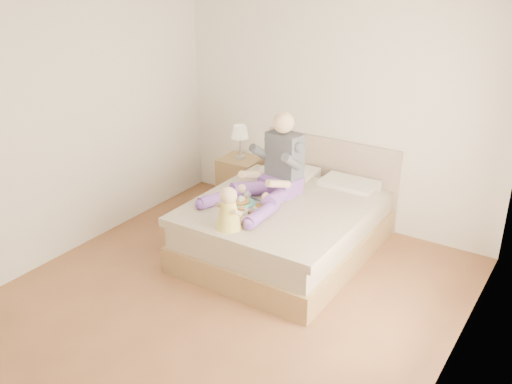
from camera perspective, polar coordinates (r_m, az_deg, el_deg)
The scene contains 7 objects.
room at distance 4.85m, azimuth -1.90°, elevation 4.48°, with size 4.02×4.22×2.71m.
bed at distance 6.19m, azimuth 3.30°, elevation -3.12°, with size 1.70×2.18×1.00m.
nightstand at distance 7.35m, azimuth -1.57°, elevation 1.16°, with size 0.50×0.45×0.60m.
lamp at distance 7.13m, azimuth -1.60°, elevation 5.84°, with size 0.21×0.21×0.44m.
adult at distance 6.00m, azimuth 1.65°, elevation 1.91°, with size 0.78×1.17×0.93m.
tray at distance 5.84m, azimuth -0.86°, elevation -1.27°, with size 0.53×0.45×0.14m.
baby at distance 5.38m, azimuth -2.69°, elevation -1.94°, with size 0.27×0.38×0.42m.
Camera 1 is at (2.70, -3.75, 3.08)m, focal length 40.00 mm.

